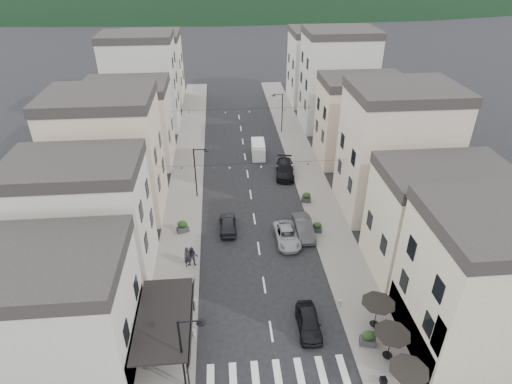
# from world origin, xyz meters

# --- Properties ---
(sidewalk_left) EXTENTS (4.00, 76.00, 0.12)m
(sidewalk_left) POSITION_xyz_m (-7.50, 32.00, 0.06)
(sidewalk_left) COLOR slate
(sidewalk_left) RESTS_ON ground
(sidewalk_right) EXTENTS (4.00, 76.00, 0.12)m
(sidewalk_right) POSITION_xyz_m (7.50, 32.00, 0.06)
(sidewalk_right) COLOR slate
(sidewalk_right) RESTS_ON ground
(boutique_building) EXTENTS (12.00, 8.00, 8.00)m
(boutique_building) POSITION_xyz_m (-15.50, 5.00, 4.00)
(boutique_building) COLOR #B7B3A8
(boutique_building) RESTS_ON ground
(bistro_building) EXTENTS (10.00, 8.00, 10.00)m
(bistro_building) POSITION_xyz_m (14.50, 4.00, 5.00)
(bistro_building) COLOR #BAB194
(bistro_building) RESTS_ON ground
(boutique_awning) EXTENTS (3.77, 7.50, 3.28)m
(boutique_awning) POSITION_xyz_m (-7.25, 5.00, 3.11)
(boutique_awning) COLOR black
(boutique_awning) RESTS_ON ground
(buildings_row_left) EXTENTS (10.20, 54.16, 14.00)m
(buildings_row_left) POSITION_xyz_m (-14.50, 37.75, 6.12)
(buildings_row_left) COLOR #B7B3A8
(buildings_row_left) RESTS_ON ground
(buildings_row_right) EXTENTS (10.20, 54.16, 14.50)m
(buildings_row_right) POSITION_xyz_m (14.50, 36.59, 6.32)
(buildings_row_right) COLOR #BAB194
(buildings_row_right) RESTS_ON ground
(cafe_terrace) EXTENTS (2.50, 8.10, 2.53)m
(cafe_terrace) POSITION_xyz_m (7.70, 2.80, 2.36)
(cafe_terrace) COLOR black
(cafe_terrace) RESTS_ON ground
(streetlamp_left_near) EXTENTS (1.70, 0.56, 6.00)m
(streetlamp_left_near) POSITION_xyz_m (-5.82, 2.00, 3.70)
(streetlamp_left_near) COLOR black
(streetlamp_left_near) RESTS_ON ground
(streetlamp_left_far) EXTENTS (1.70, 0.56, 6.00)m
(streetlamp_left_far) POSITION_xyz_m (-5.82, 26.00, 3.70)
(streetlamp_left_far) COLOR black
(streetlamp_left_far) RESTS_ON ground
(streetlamp_right_far) EXTENTS (1.70, 0.56, 6.00)m
(streetlamp_right_far) POSITION_xyz_m (5.82, 44.00, 3.70)
(streetlamp_right_far) COLOR black
(streetlamp_right_far) RESTS_ON ground
(bollards) EXTENTS (11.66, 10.26, 0.60)m
(bollards) POSITION_xyz_m (0.00, 5.50, 0.42)
(bollards) COLOR gray
(bollards) RESTS_ON ground
(bunting_near) EXTENTS (19.00, 0.28, 0.62)m
(bunting_near) POSITION_xyz_m (0.00, 22.00, 5.65)
(bunting_near) COLOR black
(bunting_near) RESTS_ON ground
(bunting_far) EXTENTS (19.00, 0.28, 0.62)m
(bunting_far) POSITION_xyz_m (0.00, 38.00, 5.65)
(bunting_far) COLOR black
(bunting_far) RESTS_ON ground
(parked_car_a) EXTENTS (1.74, 4.12, 1.39)m
(parked_car_a) POSITION_xyz_m (2.80, 6.00, 0.69)
(parked_car_a) COLOR black
(parked_car_a) RESTS_ON ground
(parked_car_b) EXTENTS (1.79, 4.73, 1.54)m
(parked_car_b) POSITION_xyz_m (4.60, 17.96, 0.77)
(parked_car_b) COLOR #363639
(parked_car_b) RESTS_ON ground
(parked_car_c) EXTENTS (2.35, 4.82, 1.32)m
(parked_car_c) POSITION_xyz_m (2.80, 16.90, 0.66)
(parked_car_c) COLOR #919499
(parked_car_c) RESTS_ON ground
(parked_car_d) EXTENTS (2.80, 5.58, 1.55)m
(parked_car_d) POSITION_xyz_m (4.60, 30.37, 0.78)
(parked_car_d) COLOR black
(parked_car_d) RESTS_ON ground
(parked_car_e) EXTENTS (1.67, 4.12, 1.40)m
(parked_car_e) POSITION_xyz_m (-2.80, 19.28, 0.70)
(parked_car_e) COLOR black
(parked_car_e) RESTS_ON ground
(delivery_van) EXTENTS (1.87, 4.38, 2.07)m
(delivery_van) POSITION_xyz_m (1.80, 36.15, 1.02)
(delivery_van) COLOR silver
(delivery_van) RESTS_ON ground
(pedestrian_a) EXTENTS (0.86, 0.75, 1.98)m
(pedestrian_a) POSITION_xyz_m (-6.49, 13.93, 1.11)
(pedestrian_a) COLOR black
(pedestrian_a) RESTS_ON sidewalk_left
(pedestrian_b) EXTENTS (1.00, 0.80, 1.97)m
(pedestrian_b) POSITION_xyz_m (-6.07, 13.93, 1.10)
(pedestrian_b) COLOR #241F2A
(pedestrian_b) RESTS_ON sidewalk_left
(planter_la) EXTENTS (0.98, 0.61, 1.04)m
(planter_la) POSITION_xyz_m (-7.62, 7.74, 0.62)
(planter_la) COLOR #313033
(planter_la) RESTS_ON sidewalk_left
(planter_lb) EXTENTS (1.29, 1.00, 1.27)m
(planter_lb) POSITION_xyz_m (-7.29, 19.20, 0.74)
(planter_lb) COLOR #313033
(planter_lb) RESTS_ON sidewalk_left
(planter_ra) EXTENTS (1.25, 0.87, 1.28)m
(planter_ra) POSITION_xyz_m (6.73, 4.14, 0.74)
(planter_ra) COLOR #323235
(planter_ra) RESTS_ON sidewalk_right
(planter_rb) EXTENTS (1.09, 0.76, 1.10)m
(planter_rb) POSITION_xyz_m (6.00, 18.03, 0.66)
(planter_rb) COLOR #2F2F31
(planter_rb) RESTS_ON sidewalk_right
(planter_rc) EXTENTS (1.16, 0.80, 1.18)m
(planter_rc) POSITION_xyz_m (6.00, 23.69, 0.69)
(planter_rc) COLOR #2E2E30
(planter_rc) RESTS_ON sidewalk_right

